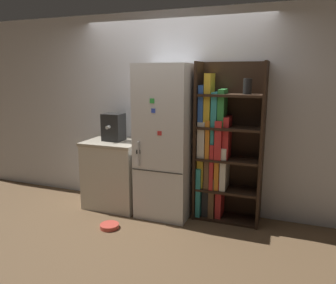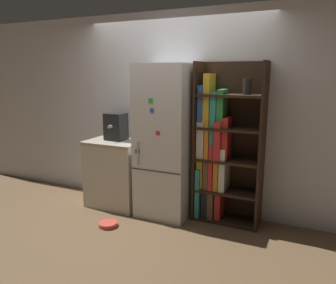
{
  "view_description": "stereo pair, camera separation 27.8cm",
  "coord_description": "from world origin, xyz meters",
  "px_view_note": "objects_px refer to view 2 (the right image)",
  "views": [
    {
      "loc": [
        1.46,
        -3.63,
        1.81
      ],
      "look_at": [
        0.03,
        0.15,
        0.96
      ],
      "focal_mm": 35.0,
      "sensor_mm": 36.0,
      "label": 1
    },
    {
      "loc": [
        1.71,
        -3.52,
        1.81
      ],
      "look_at": [
        0.03,
        0.15,
        0.96
      ],
      "focal_mm": 35.0,
      "sensor_mm": 36.0,
      "label": 2
    }
  ],
  "objects_px": {
    "refrigerator": "(166,142)",
    "bookshelf": "(220,151)",
    "espresso_machine": "(116,126)",
    "pet_bowl": "(108,224)"
  },
  "relations": [
    {
      "from": "refrigerator",
      "to": "bookshelf",
      "type": "height_order",
      "value": "bookshelf"
    },
    {
      "from": "espresso_machine",
      "to": "pet_bowl",
      "type": "xyz_separation_m",
      "value": [
        0.3,
        -0.68,
        -1.07
      ]
    },
    {
      "from": "refrigerator",
      "to": "bookshelf",
      "type": "distance_m",
      "value": 0.69
    },
    {
      "from": "bookshelf",
      "to": "espresso_machine",
      "type": "xyz_separation_m",
      "value": [
        -1.44,
        -0.1,
        0.22
      ]
    },
    {
      "from": "refrigerator",
      "to": "espresso_machine",
      "type": "height_order",
      "value": "refrigerator"
    },
    {
      "from": "refrigerator",
      "to": "espresso_machine",
      "type": "bearing_deg",
      "value": 176.96
    },
    {
      "from": "bookshelf",
      "to": "refrigerator",
      "type": "bearing_deg",
      "value": -168.4
    },
    {
      "from": "espresso_machine",
      "to": "pet_bowl",
      "type": "distance_m",
      "value": 1.31
    },
    {
      "from": "bookshelf",
      "to": "pet_bowl",
      "type": "distance_m",
      "value": 1.63
    },
    {
      "from": "refrigerator",
      "to": "espresso_machine",
      "type": "xyz_separation_m",
      "value": [
        -0.77,
        0.04,
        0.14
      ]
    }
  ]
}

